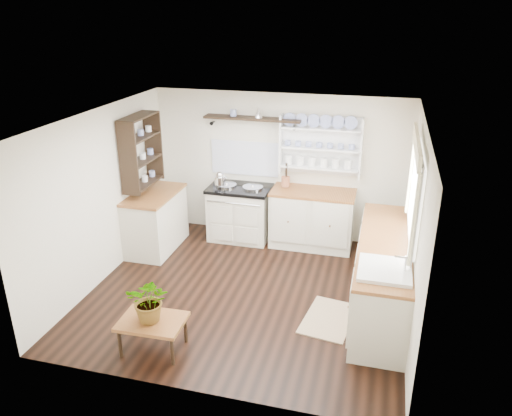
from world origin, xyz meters
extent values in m
cube|color=black|center=(0.00, 0.00, 0.00)|extent=(4.00, 3.80, 0.01)
cube|color=silver|center=(0.00, 1.90, 1.15)|extent=(4.00, 0.02, 2.30)
cube|color=silver|center=(2.00, 0.00, 1.15)|extent=(0.02, 3.80, 2.30)
cube|color=silver|center=(-2.00, 0.00, 1.15)|extent=(0.02, 3.80, 2.30)
cube|color=white|center=(0.00, 0.00, 2.30)|extent=(4.00, 3.80, 0.01)
cube|color=white|center=(1.96, 0.15, 1.50)|extent=(0.04, 1.40, 1.00)
cube|color=white|center=(1.94, 0.15, 1.50)|extent=(0.02, 1.50, 1.10)
cube|color=#F2EAC2|center=(1.92, 0.15, 2.08)|extent=(0.04, 1.55, 0.18)
cube|color=beige|center=(-0.56, 1.57, 0.41)|extent=(0.93, 0.61, 0.82)
cube|color=black|center=(-0.56, 1.57, 0.85)|extent=(0.97, 0.65, 0.05)
cylinder|color=silver|center=(-0.77, 1.57, 0.89)|extent=(0.32, 0.32, 0.03)
cylinder|color=silver|center=(-0.34, 1.57, 0.89)|extent=(0.32, 0.32, 0.03)
cylinder|color=silver|center=(-0.56, 1.23, 0.73)|extent=(0.84, 0.02, 0.02)
cube|color=beige|center=(0.60, 1.60, 0.44)|extent=(1.25, 0.60, 0.88)
cube|color=brown|center=(0.60, 1.60, 0.88)|extent=(1.27, 0.63, 0.04)
cube|color=beige|center=(1.70, 0.10, 0.44)|extent=(0.60, 2.40, 0.88)
cube|color=brown|center=(1.70, 0.10, 0.88)|extent=(0.62, 2.43, 0.04)
cube|color=white|center=(1.70, -0.65, 0.80)|extent=(0.55, 0.60, 0.28)
cylinder|color=silver|center=(1.90, -0.65, 1.00)|extent=(0.02, 0.02, 0.22)
cube|color=beige|center=(-1.70, 0.90, 0.44)|extent=(0.60, 1.10, 0.88)
cube|color=brown|center=(-1.70, 0.90, 0.88)|extent=(0.62, 1.13, 0.04)
cube|color=white|center=(0.65, 1.88, 1.55)|extent=(1.20, 0.03, 0.90)
cube|color=white|center=(0.65, 1.79, 1.55)|extent=(1.20, 0.22, 0.02)
cylinder|color=navy|center=(0.65, 1.80, 1.82)|extent=(0.20, 0.02, 0.20)
cube|color=black|center=(-0.40, 1.77, 1.92)|extent=(1.50, 0.24, 0.04)
cone|color=black|center=(-1.05, 1.84, 1.81)|extent=(0.06, 0.20, 0.06)
cone|color=black|center=(0.25, 1.84, 1.81)|extent=(0.06, 0.20, 0.06)
cube|color=black|center=(-1.84, 0.90, 1.55)|extent=(0.28, 0.80, 1.05)
cylinder|color=#955536|center=(0.15, 1.68, 0.99)|extent=(0.13, 0.13, 0.15)
cube|color=brown|center=(-0.66, -1.40, 0.36)|extent=(0.71, 0.52, 0.04)
cylinder|color=black|center=(-0.95, -1.61, 0.17)|extent=(0.04, 0.04, 0.34)
cylinder|color=black|center=(-0.96, -1.21, 0.17)|extent=(0.04, 0.04, 0.34)
cylinder|color=black|center=(-0.36, -1.59, 0.17)|extent=(0.04, 0.04, 0.34)
cylinder|color=black|center=(-0.37, -1.19, 0.17)|extent=(0.04, 0.04, 0.34)
imported|color=#3F7233|center=(-0.66, -1.40, 0.63)|extent=(0.49, 0.44, 0.50)
cube|color=#80674A|center=(1.12, -0.35, 0.01)|extent=(0.67, 0.92, 0.02)
camera|label=1|loc=(1.57, -5.46, 3.50)|focal=35.00mm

